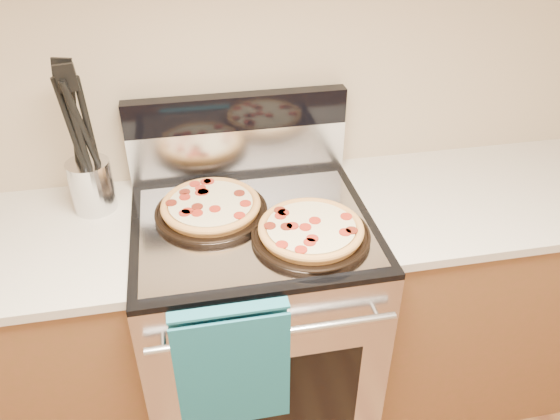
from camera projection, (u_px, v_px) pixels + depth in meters
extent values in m
plane|color=#C9B191|center=(232.00, 52.00, 1.78)|extent=(4.00, 0.00, 4.00)
cube|color=#B7B7BC|center=(256.00, 326.00, 2.00)|extent=(0.76, 0.68, 0.90)
cube|color=black|center=(273.00, 402.00, 1.72)|extent=(0.56, 0.01, 0.40)
cube|color=black|center=(252.00, 223.00, 1.74)|extent=(0.76, 0.68, 0.02)
cube|color=silver|center=(238.00, 151.00, 1.94)|extent=(0.76, 0.06, 0.18)
cube|color=black|center=(237.00, 112.00, 1.85)|extent=(0.76, 0.06, 0.12)
cylinder|color=silver|center=(274.00, 334.00, 1.50)|extent=(0.70, 0.03, 0.03)
cube|color=gray|center=(254.00, 225.00, 1.71)|extent=(0.70, 0.55, 0.01)
cube|color=brown|center=(4.00, 357.00, 1.89)|extent=(1.00, 0.62, 0.88)
cube|color=brown|center=(473.00, 291.00, 2.17)|extent=(1.00, 0.62, 0.88)
cube|color=#BBB3A7|center=(499.00, 194.00, 1.91)|extent=(1.02, 0.64, 0.03)
cylinder|color=silver|center=(92.00, 186.00, 1.77)|extent=(0.15, 0.15, 0.17)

